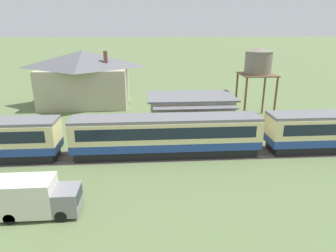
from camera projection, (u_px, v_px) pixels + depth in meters
passenger_train at (169, 134)px, 29.67m from camera, size 97.81×3.17×4.03m
railway_track at (216, 153)px, 30.72m from camera, size 163.95×3.60×0.04m
station_building at (190, 111)px, 38.42m from camera, size 10.97×7.76×4.02m
station_house_grey_roof at (85, 77)px, 48.19m from camera, size 14.49×10.39×8.72m
water_tower at (258, 63)px, 39.99m from camera, size 4.58×4.58×9.67m
delivery_truck_grey at (35, 197)px, 20.46m from camera, size 5.55×2.25×2.69m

